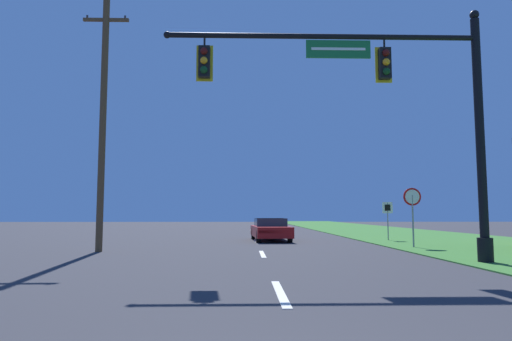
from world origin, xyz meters
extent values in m
cube|color=#38752D|center=(10.50, 30.00, 0.02)|extent=(10.00, 110.00, 0.04)
cube|color=silver|center=(0.00, 6.00, 0.01)|extent=(0.16, 2.80, 0.01)
cube|color=silver|center=(0.00, 14.00, 0.01)|extent=(0.16, 2.80, 0.01)
cube|color=silver|center=(0.00, 22.00, 0.01)|extent=(0.16, 2.80, 0.01)
cube|color=silver|center=(0.00, 30.00, 0.01)|extent=(0.16, 2.80, 0.01)
cube|color=silver|center=(0.00, 38.00, 0.01)|extent=(0.16, 2.80, 0.01)
cylinder|color=black|center=(6.40, 10.86, 0.39)|extent=(0.44, 0.44, 0.70)
cylinder|color=black|center=(6.40, 10.86, 3.71)|extent=(0.26, 0.26, 7.35)
sphere|color=black|center=(6.40, 10.86, 7.53)|extent=(0.28, 0.28, 0.28)
cylinder|color=black|center=(1.71, 10.86, 6.79)|extent=(9.39, 0.16, 0.16)
sphere|color=black|center=(-2.99, 10.86, 6.79)|extent=(0.21, 0.21, 0.21)
cube|color=#196B33|center=(2.18, 10.86, 6.39)|extent=(1.95, 0.06, 0.55)
cube|color=white|center=(2.18, 10.82, 6.39)|extent=(1.64, 0.01, 0.08)
cylinder|color=black|center=(-1.86, 10.86, 6.61)|extent=(0.06, 0.06, 0.35)
cube|color=yellow|center=(-1.86, 10.99, 5.96)|extent=(0.50, 0.03, 1.11)
cube|color=black|center=(-1.86, 10.86, 5.96)|extent=(0.34, 0.24, 0.95)
sphere|color=#4C0F0C|center=(-1.86, 10.72, 6.25)|extent=(0.22, 0.22, 0.22)
sphere|color=orange|center=(-1.86, 10.72, 5.96)|extent=(0.22, 0.22, 0.22)
sphere|color=#0F3D19|center=(-1.86, 10.72, 5.68)|extent=(0.22, 0.22, 0.22)
cylinder|color=black|center=(3.58, 10.86, 6.61)|extent=(0.06, 0.06, 0.35)
cube|color=yellow|center=(3.58, 10.99, 5.96)|extent=(0.50, 0.03, 1.11)
cube|color=black|center=(3.58, 10.86, 5.96)|extent=(0.34, 0.24, 0.95)
sphere|color=#4C0F0C|center=(3.58, 10.72, 6.25)|extent=(0.22, 0.22, 0.22)
sphere|color=orange|center=(3.58, 10.72, 5.96)|extent=(0.22, 0.22, 0.22)
sphere|color=#0F3D19|center=(3.58, 10.72, 5.68)|extent=(0.22, 0.22, 0.22)
cylinder|color=black|center=(1.48, 23.99, 0.32)|extent=(0.22, 0.64, 0.64)
cylinder|color=black|center=(-0.12, 23.90, 0.32)|extent=(0.22, 0.64, 0.64)
cylinder|color=black|center=(1.67, 20.72, 0.32)|extent=(0.22, 0.64, 0.64)
cylinder|color=black|center=(0.07, 20.63, 0.32)|extent=(0.22, 0.64, 0.64)
cube|color=#AD1414|center=(0.77, 22.31, 0.50)|extent=(2.08, 4.77, 0.55)
cube|color=#283342|center=(0.77, 22.42, 0.98)|extent=(1.71, 2.05, 0.42)
cube|color=#AD1414|center=(0.77, 22.42, 1.16)|extent=(1.67, 2.01, 0.06)
cube|color=#B71414|center=(0.91, 20.00, 0.56)|extent=(1.68, 0.16, 0.14)
cylinder|color=gray|center=(6.52, 16.85, 1.14)|extent=(0.07, 0.07, 2.20)
cylinder|color=red|center=(6.52, 16.85, 2.16)|extent=(0.76, 0.04, 0.76)
cylinder|color=white|center=(6.52, 16.83, 2.16)|extent=(0.61, 0.01, 0.61)
cylinder|color=gray|center=(7.08, 22.02, 1.04)|extent=(0.06, 0.06, 2.00)
cube|color=white|center=(7.08, 22.02, 1.77)|extent=(0.55, 0.04, 0.60)
cube|color=black|center=(7.08, 21.99, 1.77)|extent=(0.31, 0.01, 0.34)
cylinder|color=brown|center=(-6.18, 15.24, 5.02)|extent=(0.26, 0.26, 10.05)
cube|color=brown|center=(-6.18, 15.24, 9.15)|extent=(1.80, 0.12, 0.12)
cylinder|color=#333338|center=(-6.93, 15.24, 9.27)|extent=(0.08, 0.08, 0.12)
cylinder|color=#333338|center=(-5.43, 15.24, 9.27)|extent=(0.08, 0.08, 0.12)
camera|label=1|loc=(-0.67, -2.44, 1.44)|focal=32.00mm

